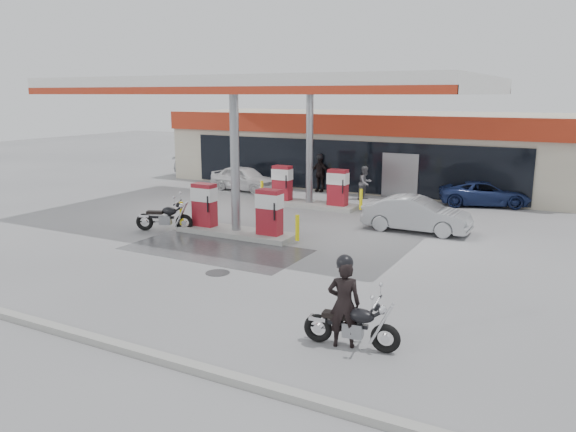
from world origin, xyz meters
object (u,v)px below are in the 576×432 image
at_px(parked_motorcycle, 165,218).
at_px(parked_car_left, 201,167).
at_px(main_motorcycle, 353,326).
at_px(parked_car_right, 485,193).
at_px(pump_island_far, 309,191).
at_px(attendant, 365,183).
at_px(biker_main, 344,304).
at_px(sedan_white, 244,178).
at_px(hatchback_silver, 417,214).
at_px(biker_walking, 320,174).
at_px(pump_island_near, 236,216).

bearing_deg(parked_motorcycle, parked_car_left, 98.33).
xyz_separation_m(main_motorcycle, parked_car_right, (-0.20, 16.67, 0.11)).
relative_size(pump_island_far, attendant, 3.16).
bearing_deg(parked_motorcycle, pump_island_far, 45.52).
xyz_separation_m(main_motorcycle, biker_main, (-0.19, -0.03, 0.45)).
xyz_separation_m(attendant, parked_car_left, (-11.63, 2.43, -0.23)).
bearing_deg(attendant, sedan_white, 116.93).
bearing_deg(parked_car_right, main_motorcycle, 162.10).
relative_size(hatchback_silver, parked_car_right, 0.97).
bearing_deg(parked_car_right, parked_car_left, 67.27).
relative_size(biker_main, sedan_white, 0.47).
relative_size(parked_motorcycle, biker_walking, 1.10).
distance_m(pump_island_far, parked_car_right, 8.07).
height_order(main_motorcycle, attendant, attendant).
xyz_separation_m(pump_island_near, main_motorcycle, (7.21, -6.67, -0.25)).
xyz_separation_m(biker_main, parked_car_right, (-0.01, 16.70, -0.34)).
distance_m(parked_car_left, biker_walking, 8.86).
bearing_deg(main_motorcycle, sedan_white, 121.87).
xyz_separation_m(parked_motorcycle, sedan_white, (-2.26, 8.98, 0.16)).
bearing_deg(biker_walking, parked_car_left, 174.53).
bearing_deg(parked_car_left, sedan_white, -108.01).
distance_m(biker_main, parked_motorcycle, 11.34).
relative_size(parked_motorcycle, parked_car_right, 0.50).
bearing_deg(main_motorcycle, biker_main, -178.87).
xyz_separation_m(pump_island_near, biker_main, (7.02, -6.70, 0.20)).
height_order(sedan_white, attendant, attendant).
height_order(pump_island_near, biker_main, biker_main).
xyz_separation_m(pump_island_far, attendant, (1.63, 2.80, 0.10)).
bearing_deg(biker_main, attendant, -91.66).
bearing_deg(pump_island_far, sedan_white, 155.83).
distance_m(main_motorcycle, attendant, 16.45).
height_order(pump_island_near, parked_car_left, pump_island_near).
relative_size(sedan_white, biker_walking, 2.07).
relative_size(biker_main, parked_car_left, 0.45).
bearing_deg(pump_island_far, biker_walking, 108.40).
bearing_deg(hatchback_silver, main_motorcycle, -172.27).
bearing_deg(hatchback_silver, pump_island_far, 65.77).
bearing_deg(parked_motorcycle, biker_main, -54.65).
xyz_separation_m(main_motorcycle, parked_motorcycle, (-9.86, 5.89, 0.04)).
xyz_separation_m(pump_island_near, biker_walking, (-1.26, 9.80, 0.22)).
bearing_deg(parked_car_right, hatchback_silver, 149.15).
bearing_deg(hatchback_silver, biker_walking, 46.89).
distance_m(parked_motorcycle, parked_car_right, 14.47).
height_order(main_motorcycle, parked_motorcycle, parked_motorcycle).
bearing_deg(main_motorcycle, pump_island_near, 129.94).
xyz_separation_m(main_motorcycle, sedan_white, (-12.11, 14.87, 0.20)).
height_order(pump_island_far, hatchback_silver, pump_island_far).
xyz_separation_m(parked_motorcycle, biker_walking, (1.38, 10.58, 0.44)).
distance_m(main_motorcycle, hatchback_silver, 10.39).
relative_size(pump_island_far, parked_motorcycle, 2.50).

